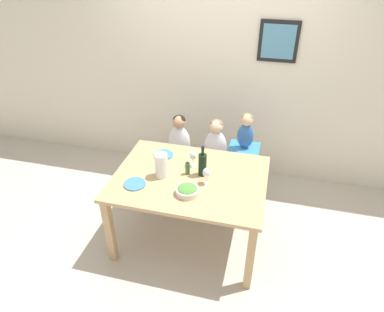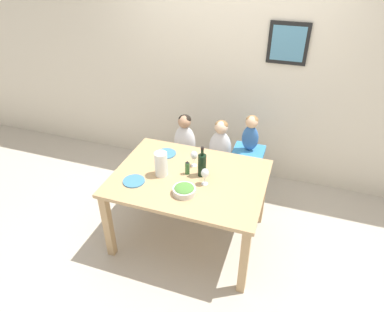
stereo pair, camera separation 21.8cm
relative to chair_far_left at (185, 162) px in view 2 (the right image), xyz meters
The scene contains 17 objects.
ground_plane 0.91m from the chair_far_left, 67.14° to the right, with size 14.00×14.00×0.00m, color #BCB2A3.
wall_back 1.20m from the chair_far_left, 62.02° to the left, with size 10.00×0.09×2.70m.
dining_table 0.88m from the chair_far_left, 67.14° to the right, with size 1.42×1.06×0.77m.
chair_far_left is the anchor object (origin of this frame).
chair_far_center 0.42m from the chair_far_left, ahead, with size 0.39×0.36×0.45m.
chair_right_highchair 0.76m from the chair_far_left, ahead, with size 0.33×0.31×0.70m.
person_child_left 0.35m from the chair_far_left, 90.00° to the left, with size 0.25×0.15×0.54m.
person_child_center 0.55m from the chair_far_left, ahead, with size 0.25×0.15×0.54m.
person_baby_right 0.93m from the chair_far_left, ahead, with size 0.18×0.14×0.41m.
wine_bottle 0.97m from the chair_far_left, 58.80° to the right, with size 0.08×0.08×0.30m.
paper_towel_roll 0.97m from the chair_far_left, 85.34° to the right, with size 0.12×0.12×0.24m.
wine_glass_near 1.09m from the chair_far_left, 59.24° to the right, with size 0.07×0.07×0.16m.
wine_glass_far 0.83m from the chair_far_left, 62.14° to the right, with size 0.07×0.07×0.16m.
salad_bowl_large 1.16m from the chair_far_left, 70.26° to the right, with size 0.20×0.20×0.08m.
dinner_plate_front_left 1.09m from the chair_far_left, 97.34° to the right, with size 0.20×0.20×0.01m.
dinner_plate_back_left 0.62m from the chair_far_left, 93.80° to the right, with size 0.20×0.20×0.01m.
condiment_bottle_hot_sauce 0.91m from the chair_far_left, 68.20° to the right, with size 0.04×0.04×0.14m.
Camera 2 is at (0.86, -2.43, 2.66)m, focal length 32.00 mm.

